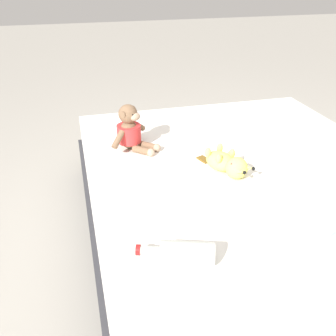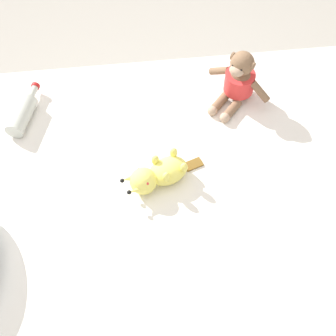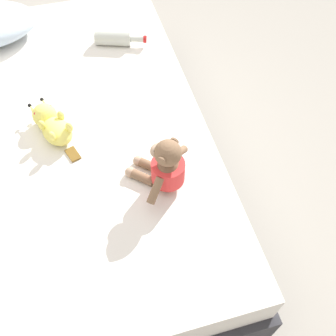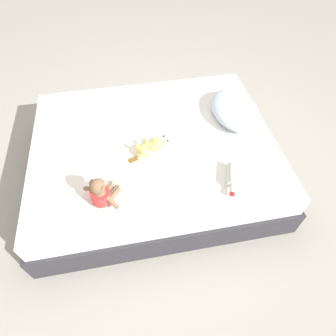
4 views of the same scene
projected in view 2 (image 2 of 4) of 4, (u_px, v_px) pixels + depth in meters
The scene contains 5 objects.
ground_plane at pixel (155, 258), 2.28m from camera, with size 16.00×16.00×0.00m, color #9E998E.
bed at pixel (154, 236), 2.11m from camera, with size 1.53×1.91×0.41m.
plush_monkey at pixel (238, 81), 2.15m from camera, with size 0.26×0.26×0.24m.
plush_yellow_creature at pixel (158, 175), 1.96m from camera, with size 0.19×0.32×0.10m.
glass_bottle at pixel (22, 114), 2.13m from camera, with size 0.26×0.13×0.07m.
Camera 2 is at (-0.94, 0.05, 2.11)m, focal length 57.40 mm.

